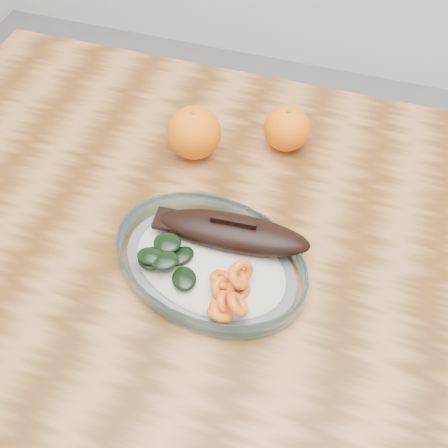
% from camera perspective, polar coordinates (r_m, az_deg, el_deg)
% --- Properties ---
extents(dining_table, '(1.20, 0.80, 0.75)m').
position_cam_1_polar(dining_table, '(0.82, 4.03, -8.95)').
color(dining_table, '#573414').
rests_on(dining_table, ground).
extents(plated_meal, '(0.57, 0.57, 0.08)m').
position_cam_1_polar(plated_meal, '(0.72, -1.32, -3.61)').
color(plated_meal, white).
rests_on(plated_meal, dining_table).
extents(orange_left, '(0.08, 0.08, 0.08)m').
position_cam_1_polar(orange_left, '(0.85, -3.07, 9.23)').
color(orange_left, '#FF4105').
rests_on(orange_left, dining_table).
extents(orange_right, '(0.07, 0.07, 0.07)m').
position_cam_1_polar(orange_right, '(0.86, 6.40, 9.61)').
color(orange_right, '#FF4105').
rests_on(orange_right, dining_table).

